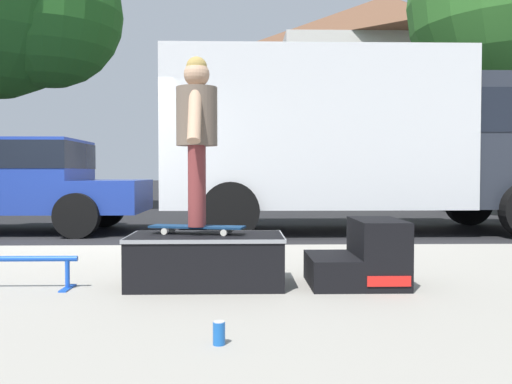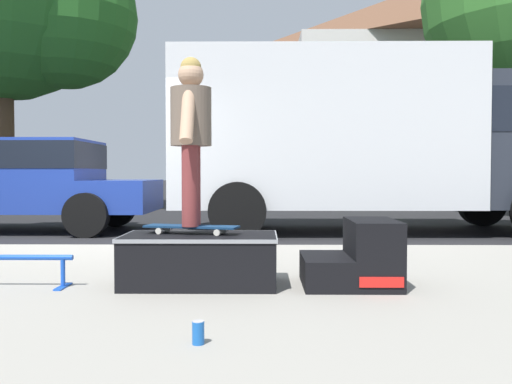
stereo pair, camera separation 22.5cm
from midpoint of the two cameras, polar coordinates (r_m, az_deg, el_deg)
The scene contains 8 objects.
ground_plane at distance 7.99m, azimuth -19.20°, elevation -5.59°, with size 140.00×140.00×0.00m, color black.
skate_box at distance 4.57m, azimuth -6.54°, elevation -6.80°, with size 1.25×0.69×0.41m.
kicker_ramp at distance 4.63m, azimuth 9.59°, elevation -6.66°, with size 0.76×0.71×0.54m.
skateboard at distance 4.60m, azimuth -7.45°, elevation -3.61°, with size 0.81×0.37×0.07m.
skater_kid at distance 4.59m, azimuth -7.50°, elevation 6.66°, with size 0.33×0.71×1.38m.
soda_can at distance 3.06m, azimuth -5.98°, elevation -14.21°, with size 0.07×0.07×0.13m.
box_truck at distance 9.99m, azimuth 10.61°, elevation 5.75°, with size 6.91×2.63×3.05m.
house_behind at distance 23.99m, azimuth 13.05°, elevation 9.60°, with size 9.54×8.22×8.40m.
Camera 1 is at (2.30, -7.54, 1.04)m, focal length 39.00 mm.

